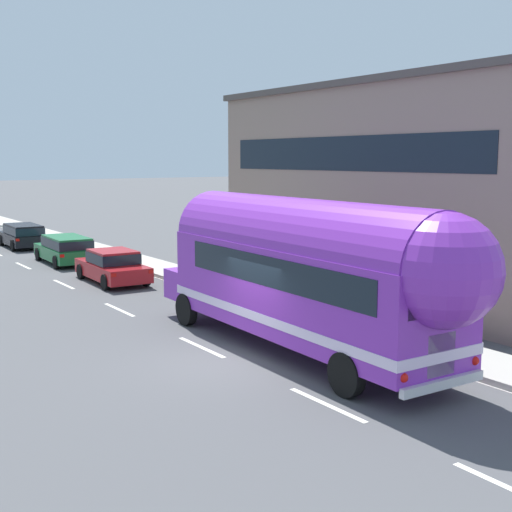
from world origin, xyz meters
name	(u,v)px	position (x,y,z in m)	size (l,w,h in m)	color
ground_plane	(232,361)	(0.00, 0.00, 0.00)	(300.00, 300.00, 0.00)	#4C4C4F
lane_markings	(125,277)	(2.73, 13.00, 0.00)	(4.00, 80.00, 0.01)	silver
sidewalk_slab	(203,281)	(4.91, 10.00, 0.07)	(2.07, 90.00, 0.15)	#ADA89E
roadside_building	(449,189)	(12.87, 3.95, 3.92)	(11.94, 15.16, 7.84)	gray
painted_bus	(310,270)	(1.91, -0.79, 2.30)	(2.85, 12.15, 4.12)	purple
car_lead	(113,265)	(1.85, 12.17, 0.73)	(2.03, 4.50, 1.37)	#A5191E
car_second	(66,248)	(1.94, 18.27, 0.79)	(2.08, 4.70, 1.37)	#196633
car_third	(23,234)	(1.90, 25.57, 0.79)	(1.99, 4.44, 1.37)	black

